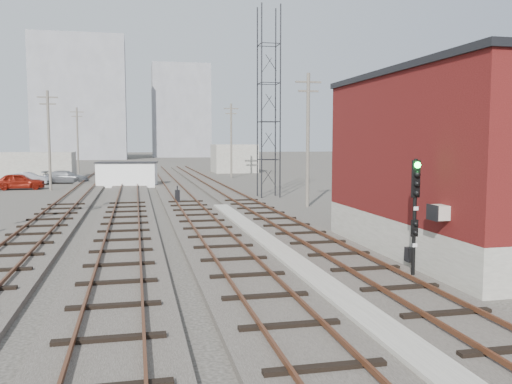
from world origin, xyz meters
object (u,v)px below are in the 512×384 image
object	(u,v)px
switch_stand	(177,197)
car_grey	(66,177)
signal_mast	(415,210)
car_silver	(28,179)
site_trailer	(127,174)
car_red	(19,181)

from	to	relation	value
switch_stand	car_grey	world-z (taller)	car_grey
signal_mast	car_silver	xyz separation A→B (m)	(-19.36, 43.59, -1.62)
signal_mast	site_trailer	world-z (taller)	signal_mast
signal_mast	switch_stand	world-z (taller)	signal_mast
signal_mast	car_grey	world-z (taller)	signal_mast
signal_mast	site_trailer	size ratio (longest dim) A/B	0.64
car_red	car_grey	bearing A→B (deg)	-29.16
signal_mast	site_trailer	bearing A→B (deg)	103.56
car_red	signal_mast	bearing A→B (deg)	-156.96
site_trailer	car_red	xyz separation A→B (m)	(-9.70, -1.03, -0.47)
car_silver	car_grey	xyz separation A→B (m)	(3.53, 1.39, 0.02)
car_grey	car_red	bearing A→B (deg)	165.24
signal_mast	car_grey	distance (m)	47.71
signal_mast	car_grey	size ratio (longest dim) A/B	0.84
car_silver	car_grey	world-z (taller)	car_grey
car_red	car_silver	size ratio (longest dim) A/B	1.12
car_red	car_silver	distance (m)	5.52
site_trailer	car_red	bearing A→B (deg)	-165.46
site_trailer	car_grey	distance (m)	8.71
signal_mast	car_silver	distance (m)	47.72
site_trailer	signal_mast	bearing A→B (deg)	-67.94
signal_mast	car_grey	bearing A→B (deg)	109.39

